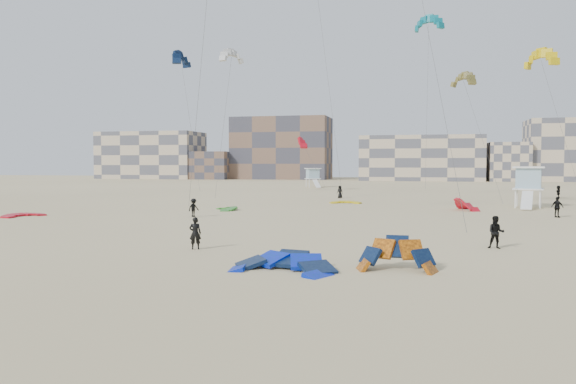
% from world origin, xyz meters
% --- Properties ---
extents(ground, '(320.00, 320.00, 0.00)m').
position_xyz_m(ground, '(0.00, 0.00, 0.00)').
color(ground, beige).
rests_on(ground, ground).
extents(kite_ground_blue, '(5.66, 5.87, 2.75)m').
position_xyz_m(kite_ground_blue, '(4.50, -2.63, 0.00)').
color(kite_ground_blue, '#0A0EDC').
rests_on(kite_ground_blue, ground).
extents(kite_ground_orange, '(3.46, 3.39, 3.42)m').
position_xyz_m(kite_ground_orange, '(9.48, -1.39, 0.00)').
color(kite_ground_orange, orange).
rests_on(kite_ground_orange, ground).
extents(kite_ground_red, '(4.76, 4.66, 0.62)m').
position_xyz_m(kite_ground_red, '(-24.19, 16.45, 0.00)').
color(kite_ground_red, red).
rests_on(kite_ground_red, ground).
extents(kite_ground_green, '(4.21, 4.12, 1.17)m').
position_xyz_m(kite_ground_green, '(-8.80, 27.05, 0.00)').
color(kite_ground_green, green).
rests_on(kite_ground_green, ground).
extents(kite_ground_red_far, '(4.47, 4.40, 3.52)m').
position_xyz_m(kite_ground_red_far, '(14.89, 32.57, 0.00)').
color(kite_ground_red_far, red).
rests_on(kite_ground_red_far, ground).
extents(kite_ground_yellow, '(3.46, 3.64, 0.63)m').
position_xyz_m(kite_ground_yellow, '(1.70, 39.50, 0.00)').
color(kite_ground_yellow, yellow).
rests_on(kite_ground_yellow, ground).
extents(kitesurfer_main, '(0.77, 0.64, 1.80)m').
position_xyz_m(kitesurfer_main, '(-1.68, 2.30, 0.90)').
color(kitesurfer_main, black).
rests_on(kitesurfer_main, ground).
extents(kitesurfer_b, '(0.97, 0.79, 1.83)m').
position_xyz_m(kitesurfer_b, '(14.59, 6.47, 0.92)').
color(kitesurfer_b, black).
rests_on(kitesurfer_b, ground).
extents(kitesurfer_c, '(1.05, 1.22, 1.63)m').
position_xyz_m(kitesurfer_c, '(-9.18, 19.66, 0.82)').
color(kitesurfer_c, black).
rests_on(kitesurfer_c, ground).
extents(kitesurfer_d, '(1.10, 1.04, 1.83)m').
position_xyz_m(kitesurfer_d, '(22.07, 26.57, 0.92)').
color(kitesurfer_d, black).
rests_on(kitesurfer_d, ground).
extents(kitesurfer_e, '(0.96, 0.77, 1.71)m').
position_xyz_m(kitesurfer_e, '(-0.34, 48.80, 0.86)').
color(kitesurfer_e, black).
rests_on(kitesurfer_e, ground).
extents(kitesurfer_f, '(0.66, 1.65, 1.74)m').
position_xyz_m(kitesurfer_f, '(28.41, 55.56, 0.87)').
color(kitesurfer_f, black).
rests_on(kitesurfer_f, ground).
extents(kite_fly_grey, '(4.23, 8.45, 17.31)m').
position_xyz_m(kite_fly_grey, '(-11.41, 36.40, 17.15)').
color(kite_fly_grey, white).
rests_on(kite_fly_grey, ground).
extents(kite_fly_olive, '(5.21, 11.25, 13.92)m').
position_xyz_m(kite_fly_olive, '(14.73, 37.75, 13.74)').
color(kite_fly_olive, olive).
rests_on(kite_fly_olive, ground).
extents(kite_fly_yellow, '(8.35, 5.79, 17.55)m').
position_xyz_m(kite_fly_yellow, '(24.33, 47.48, 17.27)').
color(kite_fly_yellow, yellow).
rests_on(kite_fly_yellow, ground).
extents(kite_fly_navy, '(6.98, 7.25, 20.03)m').
position_xyz_m(kite_fly_navy, '(-23.32, 48.68, 19.48)').
color(kite_fly_navy, '#0E2341').
rests_on(kite_fly_navy, ground).
extents(kite_fly_teal_b, '(5.68, 9.01, 26.54)m').
position_xyz_m(kite_fly_teal_b, '(11.15, 63.48, 26.08)').
color(kite_fly_teal_b, '#085F85').
rests_on(kite_fly_teal_b, ground).
extents(kite_fly_red, '(7.03, 7.54, 8.66)m').
position_xyz_m(kite_fly_red, '(-9.22, 66.13, 8.00)').
color(kite_fly_red, red).
rests_on(kite_fly_red, ground).
extents(lifeguard_tower_near, '(3.69, 6.35, 4.40)m').
position_xyz_m(lifeguard_tower_near, '(21.56, 37.64, 2.18)').
color(lifeguard_tower_near, white).
rests_on(lifeguard_tower_near, ground).
extents(lifeguard_tower_far, '(3.60, 5.63, 3.75)m').
position_xyz_m(lifeguard_tower_far, '(-10.22, 80.19, 1.86)').
color(lifeguard_tower_far, white).
rests_on(lifeguard_tower_far, ground).
extents(condo_west_a, '(30.00, 15.00, 14.00)m').
position_xyz_m(condo_west_a, '(-70.00, 130.00, 7.00)').
color(condo_west_a, '#C6B091').
rests_on(condo_west_a, ground).
extents(condo_west_b, '(28.00, 14.00, 18.00)m').
position_xyz_m(condo_west_b, '(-30.00, 134.00, 9.00)').
color(condo_west_b, brown).
rests_on(condo_west_b, ground).
extents(condo_mid, '(32.00, 16.00, 12.00)m').
position_xyz_m(condo_mid, '(10.00, 130.00, 6.00)').
color(condo_mid, '#C6B091').
rests_on(condo_mid, ground).
extents(condo_fill_left, '(12.00, 10.00, 8.00)m').
position_xyz_m(condo_fill_left, '(-50.00, 128.00, 4.00)').
color(condo_fill_left, brown).
rests_on(condo_fill_left, ground).
extents(condo_fill_right, '(10.00, 10.00, 10.00)m').
position_xyz_m(condo_fill_right, '(32.00, 128.00, 5.00)').
color(condo_fill_right, '#C6B091').
rests_on(condo_fill_right, ground).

